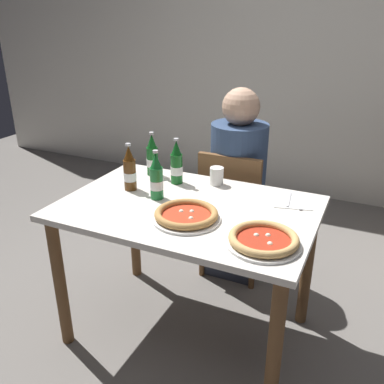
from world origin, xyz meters
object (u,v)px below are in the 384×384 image
(dining_table_main, at_px, (188,227))
(chair_behind_table, at_px, (234,208))
(diner_seated, at_px, (237,190))
(pizza_margherita_near, at_px, (186,215))
(pizza_marinara_far, at_px, (264,240))
(beer_bottle_extra, at_px, (130,170))
(napkin_with_cutlery, at_px, (293,201))
(beer_bottle_right, at_px, (152,157))
(beer_bottle_center, at_px, (156,179))
(paper_cup, at_px, (217,176))
(beer_bottle_left, at_px, (177,165))

(dining_table_main, relative_size, chair_behind_table, 1.41)
(diner_seated, distance_m, pizza_margherita_near, 0.82)
(chair_behind_table, height_order, pizza_marinara_far, chair_behind_table)
(beer_bottle_extra, bearing_deg, pizza_margherita_near, -24.67)
(dining_table_main, distance_m, chair_behind_table, 0.63)
(pizza_margherita_near, bearing_deg, pizza_marinara_far, -10.40)
(diner_seated, distance_m, napkin_with_cutlery, 0.61)
(beer_bottle_right, distance_m, beer_bottle_extra, 0.24)
(pizza_marinara_far, distance_m, beer_bottle_center, 0.64)
(pizza_marinara_far, bearing_deg, diner_seated, 115.04)
(pizza_margherita_near, relative_size, beer_bottle_extra, 1.24)
(beer_bottle_extra, relative_size, paper_cup, 2.60)
(napkin_with_cutlery, xyz_separation_m, paper_cup, (-0.42, 0.05, 0.04))
(dining_table_main, xyz_separation_m, beer_bottle_center, (-0.17, 0.01, 0.22))
(diner_seated, relative_size, pizza_margherita_near, 3.95)
(dining_table_main, xyz_separation_m, napkin_with_cutlery, (0.44, 0.26, 0.12))
(dining_table_main, distance_m, paper_cup, 0.35)
(beer_bottle_center, height_order, beer_bottle_extra, same)
(dining_table_main, xyz_separation_m, pizza_marinara_far, (0.43, -0.20, 0.14))
(beer_bottle_extra, bearing_deg, dining_table_main, -8.79)
(dining_table_main, xyz_separation_m, paper_cup, (0.03, 0.31, 0.16))
(beer_bottle_extra, distance_m, napkin_with_cutlery, 0.83)
(chair_behind_table, distance_m, pizza_marinara_far, 0.95)
(napkin_with_cutlery, distance_m, paper_cup, 0.42)
(beer_bottle_extra, distance_m, paper_cup, 0.46)
(pizza_marinara_far, height_order, beer_bottle_right, beer_bottle_right)
(napkin_with_cutlery, relative_size, paper_cup, 2.29)
(beer_bottle_right, xyz_separation_m, beer_bottle_extra, (0.00, -0.24, 0.00))
(napkin_with_cutlery, bearing_deg, beer_bottle_extra, -165.77)
(beer_bottle_right, bearing_deg, paper_cup, 2.19)
(paper_cup, bearing_deg, beer_bottle_left, -161.39)
(dining_table_main, height_order, beer_bottle_right, beer_bottle_right)
(dining_table_main, height_order, beer_bottle_extra, beer_bottle_extra)
(pizza_margherita_near, distance_m, beer_bottle_right, 0.60)
(diner_seated, distance_m, paper_cup, 0.41)
(diner_seated, distance_m, beer_bottle_right, 0.60)
(chair_behind_table, bearing_deg, beer_bottle_right, 39.57)
(pizza_margherita_near, distance_m, beer_bottle_left, 0.45)
(dining_table_main, distance_m, pizza_marinara_far, 0.49)
(pizza_margherita_near, height_order, napkin_with_cutlery, pizza_margherita_near)
(dining_table_main, bearing_deg, beer_bottle_center, 175.67)
(pizza_margherita_near, relative_size, napkin_with_cutlery, 1.41)
(dining_table_main, bearing_deg, paper_cup, 85.30)
(chair_behind_table, height_order, beer_bottle_right, beer_bottle_right)
(beer_bottle_left, relative_size, napkin_with_cutlery, 1.14)
(beer_bottle_extra, bearing_deg, napkin_with_cutlery, 14.23)
(dining_table_main, distance_m, diner_seated, 0.66)
(beer_bottle_left, height_order, beer_bottle_right, same)
(pizza_margherita_near, xyz_separation_m, beer_bottle_extra, (-0.41, 0.19, 0.08))
(beer_bottle_left, bearing_deg, beer_bottle_center, -88.74)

